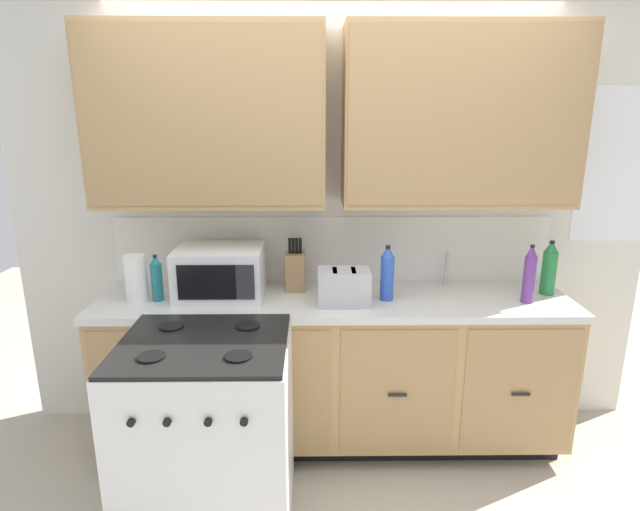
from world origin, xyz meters
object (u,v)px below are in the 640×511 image
at_px(knife_block, 295,270).
at_px(bottle_green, 549,268).
at_px(microwave, 220,272).
at_px(bottle_violet, 529,275).
at_px(bottle_blue, 387,274).
at_px(bottle_teal, 157,278).
at_px(stove_range, 209,434).
at_px(paper_towel_roll, 136,279).
at_px(toaster, 344,287).

xyz_separation_m(knife_block, bottle_green, (1.44, -0.10, 0.04)).
bearing_deg(microwave, bottle_violet, -4.00).
bearing_deg(bottle_green, bottle_blue, -174.71).
height_order(bottle_teal, bottle_blue, bottle_blue).
distance_m(stove_range, paper_towel_roll, 0.94).
bearing_deg(bottle_teal, microwave, 11.37).
distance_m(stove_range, bottle_blue, 1.23).
xyz_separation_m(toaster, bottle_blue, (0.24, 0.06, 0.05)).
distance_m(paper_towel_roll, bottle_teal, 0.11).
distance_m(microwave, bottle_blue, 0.93).
bearing_deg(paper_towel_roll, bottle_green, 2.45).
xyz_separation_m(stove_range, toaster, (0.66, 0.52, 0.54)).
xyz_separation_m(bottle_green, bottle_blue, (-0.93, -0.09, -0.00)).
height_order(microwave, bottle_violet, bottle_violet).
bearing_deg(stove_range, microwave, 92.66).
height_order(stove_range, paper_towel_roll, paper_towel_roll).
bearing_deg(toaster, bottle_blue, 14.57).
xyz_separation_m(stove_range, bottle_violet, (1.66, 0.54, 0.61)).
xyz_separation_m(bottle_green, bottle_teal, (-2.19, -0.09, -0.03)).
bearing_deg(bottle_teal, paper_towel_roll, -173.29).
bearing_deg(microwave, bottle_teal, -168.63).
relative_size(microwave, toaster, 1.71).
distance_m(paper_towel_roll, bottle_green, 2.30).
xyz_separation_m(stove_range, microwave, (-0.03, 0.65, 0.59)).
xyz_separation_m(stove_range, bottle_blue, (0.90, 0.59, 0.60)).
distance_m(microwave, toaster, 0.70).
distance_m(bottle_green, bottle_blue, 0.93).
distance_m(stove_range, toaster, 1.00).
height_order(microwave, knife_block, knife_block).
xyz_separation_m(microwave, bottle_violet, (1.69, -0.12, 0.02)).
height_order(stove_range, toaster, toaster).
bearing_deg(bottle_teal, knife_block, 13.55).
distance_m(knife_block, bottle_teal, 0.77).
height_order(paper_towel_roll, bottle_green, bottle_green).
height_order(stove_range, bottle_violet, bottle_violet).
bearing_deg(bottle_blue, paper_towel_roll, -179.49).
bearing_deg(bottle_blue, bottle_violet, -3.78).
bearing_deg(toaster, stove_range, -141.40).
distance_m(microwave, paper_towel_roll, 0.45).
relative_size(microwave, paper_towel_roll, 1.85).
bearing_deg(microwave, paper_towel_roll, -169.76).
height_order(stove_range, bottle_teal, bottle_teal).
xyz_separation_m(microwave, bottle_teal, (-0.34, -0.07, -0.01)).
bearing_deg(bottle_violet, stove_range, -162.10).
relative_size(knife_block, bottle_violet, 0.96).
bearing_deg(knife_block, bottle_green, -3.81).
relative_size(stove_range, toaster, 3.39).
bearing_deg(bottle_green, toaster, -172.77).
height_order(microwave, toaster, microwave).
height_order(microwave, bottle_blue, bottle_blue).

